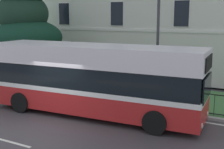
% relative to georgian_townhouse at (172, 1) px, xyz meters
% --- Properties ---
extents(ground_plane, '(60.00, 56.00, 0.18)m').
position_rel_georgian_townhouse_xyz_m(ground_plane, '(-0.56, -14.13, -5.63)').
color(ground_plane, '#423E43').
extents(georgian_townhouse, '(18.49, 10.51, 10.94)m').
position_rel_georgian_townhouse_xyz_m(georgian_townhouse, '(0.00, 0.00, 0.00)').
color(georgian_townhouse, silver).
rests_on(georgian_townhouse, ground_plane).
extents(iron_verge_railing, '(18.16, 0.04, 0.97)m').
position_rel_georgian_townhouse_xyz_m(iron_verge_railing, '(0.00, -10.64, -4.99)').
color(iron_verge_railing, black).
rests_on(iron_verge_railing, ground_plane).
extents(evergreen_tree, '(5.30, 5.34, 7.38)m').
position_rel_georgian_townhouse_xyz_m(evergreen_tree, '(-7.40, -8.69, -2.48)').
color(evergreen_tree, '#423328').
rests_on(evergreen_tree, ground_plane).
extents(single_decker_bus, '(10.09, 3.06, 3.21)m').
position_rel_georgian_townhouse_xyz_m(single_decker_bus, '(0.47, -12.75, -3.93)').
color(single_decker_bus, '#B42122').
rests_on(single_decker_bus, ground_plane).
extents(street_lamp_post, '(0.36, 0.24, 6.85)m').
position_rel_georgian_townhouse_xyz_m(street_lamp_post, '(2.56, -10.19, -1.58)').
color(street_lamp_post, '#333338').
rests_on(street_lamp_post, ground_plane).
extents(litter_bin, '(0.54, 0.54, 1.16)m').
position_rel_georgian_townhouse_xyz_m(litter_bin, '(-4.98, -9.96, -4.91)').
color(litter_bin, '#4C4742').
rests_on(litter_bin, ground_plane).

